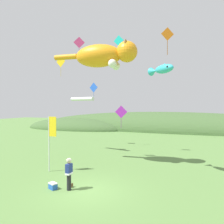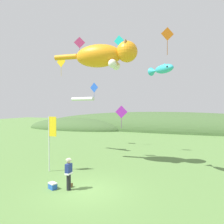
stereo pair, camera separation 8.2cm
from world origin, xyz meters
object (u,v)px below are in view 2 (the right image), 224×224
at_px(kite_giant_cat, 104,56).
at_px(kite_diamond_violet, 121,112).
at_px(festival_attendant, 69,173).
at_px(picnic_cooler, 53,186).
at_px(kite_spool, 71,185).
at_px(kite_diamond_pink, 80,43).
at_px(kite_fish_windsock, 162,69).
at_px(kite_tube_streamer, 83,99).
at_px(festival_banner_pole, 51,135).
at_px(kite_diamond_teal, 119,41).
at_px(kite_diamond_gold, 61,62).
at_px(kite_diamond_orange, 167,34).
at_px(kite_diamond_blue, 94,88).

relative_size(kite_giant_cat, kite_diamond_violet, 3.36).
height_order(festival_attendant, picnic_cooler, festival_attendant).
bearing_deg(kite_spool, kite_diamond_pink, 117.33).
bearing_deg(festival_attendant, kite_fish_windsock, 46.50).
distance_m(kite_spool, kite_giant_cat, 9.84).
distance_m(kite_giant_cat, kite_tube_streamer, 6.58).
height_order(kite_fish_windsock, kite_diamond_violet, kite_fish_windsock).
xyz_separation_m(picnic_cooler, festival_banner_pole, (-2.14, 2.67, 2.43)).
height_order(kite_spool, kite_diamond_teal, kite_diamond_teal).
bearing_deg(kite_diamond_gold, festival_banner_pole, -62.19).
height_order(kite_diamond_orange, kite_diamond_blue, kite_diamond_orange).
xyz_separation_m(kite_spool, kite_diamond_violet, (0.34, 7.92, 4.00)).
xyz_separation_m(festival_banner_pole, kite_diamond_teal, (2.67, 6.88, 8.26)).
xyz_separation_m(kite_tube_streamer, kite_diamond_violet, (4.56, -1.03, -1.28)).
bearing_deg(kite_tube_streamer, picnic_cooler, -70.30).
bearing_deg(picnic_cooler, kite_diamond_pink, 112.49).
distance_m(festival_attendant, kite_diamond_pink, 15.94).
xyz_separation_m(kite_tube_streamer, kite_diamond_orange, (9.16, -5.39, 3.82)).
xyz_separation_m(festival_attendant, festival_banner_pole, (-3.07, 2.48, 1.65)).
relative_size(kite_tube_streamer, kite_diamond_orange, 1.66).
relative_size(festival_attendant, kite_spool, 6.96).
distance_m(kite_fish_windsock, kite_diamond_teal, 7.69).
bearing_deg(kite_diamond_teal, festival_attendant, -87.50).
xyz_separation_m(kite_diamond_violet, kite_diamond_teal, (-0.61, 1.02, 6.74)).
height_order(kite_diamond_teal, kite_diamond_blue, kite_diamond_teal).
distance_m(kite_giant_cat, kite_diamond_gold, 6.34).
bearing_deg(kite_diamond_violet, kite_tube_streamer, 167.29).
bearing_deg(kite_diamond_blue, kite_fish_windsock, -42.23).
xyz_separation_m(kite_tube_streamer, kite_diamond_blue, (-0.44, 3.53, 1.43)).
relative_size(festival_banner_pole, kite_diamond_violet, 1.94).
bearing_deg(kite_diamond_orange, kite_diamond_pink, 147.01).
xyz_separation_m(festival_banner_pole, kite_diamond_violet, (3.28, 5.86, 1.52)).
bearing_deg(kite_diamond_violet, kite_spool, -92.47).
xyz_separation_m(kite_diamond_violet, kite_diamond_orange, (4.60, -4.36, 5.10)).
relative_size(festival_banner_pole, kite_diamond_teal, 2.06).
bearing_deg(kite_diamond_pink, picnic_cooler, -67.51).
relative_size(kite_diamond_violet, kite_diamond_blue, 0.98).
relative_size(festival_attendant, kite_fish_windsock, 0.86).
xyz_separation_m(kite_diamond_violet, kite_diamond_gold, (-6.17, -0.37, 4.91)).
bearing_deg(kite_spool, kite_diamond_orange, 35.76).
distance_m(kite_tube_streamer, kite_diamond_violet, 4.84).
height_order(picnic_cooler, kite_diamond_gold, kite_diamond_gold).
relative_size(kite_diamond_pink, kite_diamond_blue, 1.02).
bearing_deg(kite_fish_windsock, festival_attendant, -133.50).
height_order(festival_attendant, kite_spool, festival_attendant).
bearing_deg(kite_fish_windsock, kite_giant_cat, 169.82).
height_order(kite_diamond_violet, kite_diamond_blue, kite_diamond_blue).
height_order(festival_attendant, kite_diamond_violet, kite_diamond_violet).
distance_m(kite_spool, kite_tube_streamer, 11.21).
distance_m(festival_attendant, kite_diamond_orange, 10.36).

